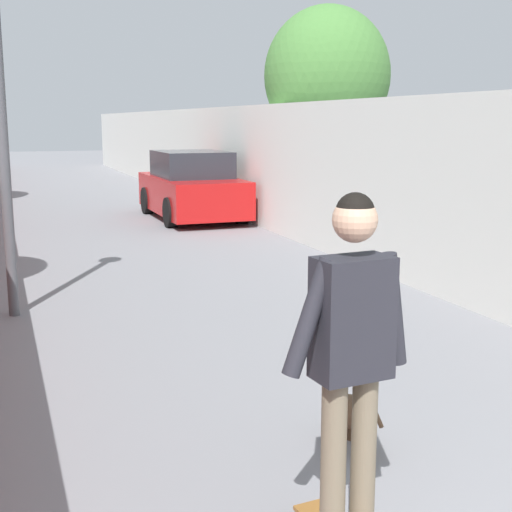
# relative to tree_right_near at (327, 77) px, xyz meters

# --- Properties ---
(ground_plane) EXTENTS (80.00, 80.00, 0.00)m
(ground_plane) POSITION_rel_tree_right_near_xyz_m (1.00, 4.21, -3.13)
(ground_plane) COLOR gray
(fence_right) EXTENTS (48.00, 0.30, 2.55)m
(fence_right) POSITION_rel_tree_right_near_xyz_m (-1.00, 1.31, -1.86)
(fence_right) COLOR silver
(fence_right) RESTS_ON ground
(tree_right_near) EXTENTS (2.64, 2.64, 4.58)m
(tree_right_near) POSITION_rel_tree_right_near_xyz_m (0.00, 0.00, 0.00)
(tree_right_near) COLOR brown
(tree_right_near) RESTS_ON ground
(person_skateboarder) EXTENTS (0.25, 0.71, 1.80)m
(person_skateboarder) POSITION_rel_tree_right_near_xyz_m (-10.83, 5.07, -1.98)
(person_skateboarder) COLOR #726651
(person_skateboarder) RESTS_ON skateboard
(dog) EXTENTS (1.40, 0.73, 1.06)m
(dog) POSITION_rel_tree_right_near_xyz_m (-9.76, 4.48, -2.86)
(dog) COLOR brown
(dog) RESTS_ON ground
(car_near) EXTENTS (3.88, 1.80, 1.54)m
(car_near) POSITION_rel_tree_right_near_xyz_m (1.89, 2.46, -2.41)
(car_near) COLOR #B71414
(car_near) RESTS_ON ground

